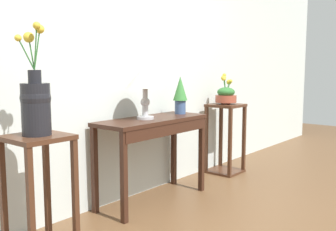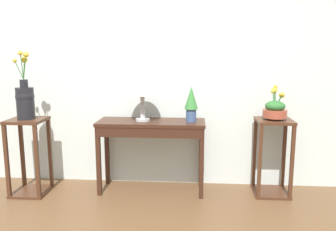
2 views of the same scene
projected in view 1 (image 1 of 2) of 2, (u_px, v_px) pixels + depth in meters
back_wall_with_art at (116, 48)px, 3.54m from camera, size 9.00×0.10×2.80m
console_table at (154, 131)px, 3.55m from camera, size 1.13×0.42×0.77m
table_lamp at (145, 79)px, 3.43m from camera, size 0.35×0.35×0.48m
potted_plant_on_console at (180, 93)px, 3.84m from camera, size 0.14×0.14×0.37m
pedestal_stand_left at (40, 198)px, 2.50m from camera, size 0.36×0.36×0.81m
flower_vase_tall_left at (36, 101)px, 2.43m from camera, size 0.20×0.19×0.69m
pedestal_stand_right at (225, 139)px, 4.57m from camera, size 0.36×0.36×0.81m
planter_bowl_wide_right at (226, 95)px, 4.51m from camera, size 0.24×0.24×0.35m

